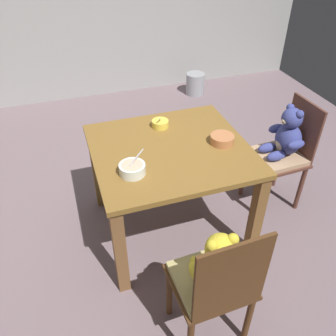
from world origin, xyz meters
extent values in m
cube|color=slate|center=(0.00, 0.00, -0.02)|extent=(5.20, 5.20, 0.04)
cube|color=brown|center=(0.00, 0.00, 0.71)|extent=(1.02, 0.95, 0.04)
cube|color=brown|center=(-0.46, -0.42, 0.35)|extent=(0.07, 0.07, 0.69)
cube|color=brown|center=(0.46, -0.42, 0.35)|extent=(0.07, 0.07, 0.69)
cube|color=brown|center=(-0.46, 0.42, 0.35)|extent=(0.07, 0.07, 0.69)
cube|color=brown|center=(0.46, 0.42, 0.35)|extent=(0.07, 0.07, 0.69)
cube|color=#4D2E16|center=(-0.06, -0.84, 0.43)|extent=(0.42, 0.38, 0.02)
cube|color=#4D2E16|center=(-0.05, -1.01, 0.68)|extent=(0.37, 0.03, 0.47)
cylinder|color=#4D2E16|center=(0.10, -0.68, 0.21)|extent=(0.04, 0.04, 0.42)
cylinder|color=#4D2E16|center=(-0.24, -0.69, 0.21)|extent=(0.04, 0.04, 0.42)
cylinder|color=#4D2E16|center=(0.12, -0.98, 0.21)|extent=(0.04, 0.04, 0.42)
cube|color=tan|center=(-0.06, -0.84, 0.46)|extent=(0.38, 0.35, 0.04)
ellipsoid|color=gold|center=(-0.06, -0.90, 0.59)|extent=(0.20, 0.17, 0.22)
ellipsoid|color=beige|center=(-0.06, -0.85, 0.57)|extent=(0.11, 0.06, 0.13)
sphere|color=gold|center=(-0.06, -0.89, 0.75)|extent=(0.15, 0.15, 0.15)
ellipsoid|color=beige|center=(-0.06, -0.84, 0.74)|extent=(0.06, 0.05, 0.04)
sphere|color=gold|center=(-0.01, -0.90, 0.81)|extent=(0.06, 0.06, 0.06)
sphere|color=gold|center=(-0.11, -0.90, 0.81)|extent=(0.06, 0.06, 0.06)
ellipsoid|color=gold|center=(0.05, -0.87, 0.61)|extent=(0.07, 0.13, 0.06)
ellipsoid|color=gold|center=(-0.17, -0.88, 0.61)|extent=(0.07, 0.13, 0.06)
ellipsoid|color=gold|center=(-0.01, -0.78, 0.51)|extent=(0.07, 0.15, 0.07)
ellipsoid|color=gold|center=(-0.12, -0.79, 0.51)|extent=(0.07, 0.15, 0.07)
cube|color=#553126|center=(0.87, 0.01, 0.43)|extent=(0.41, 0.39, 0.02)
cube|color=#553126|center=(1.06, 0.02, 0.66)|extent=(0.03, 0.34, 0.44)
cylinder|color=#553126|center=(0.70, 0.16, 0.21)|extent=(0.04, 0.04, 0.42)
cylinder|color=#553126|center=(0.71, -0.15, 0.21)|extent=(0.04, 0.04, 0.42)
cylinder|color=#553126|center=(1.03, 0.18, 0.21)|extent=(0.04, 0.04, 0.42)
cylinder|color=#553126|center=(1.04, -0.14, 0.21)|extent=(0.04, 0.04, 0.42)
cube|color=tan|center=(0.87, 0.01, 0.46)|extent=(0.37, 0.36, 0.04)
ellipsoid|color=#394185|center=(0.94, 0.02, 0.60)|extent=(0.19, 0.22, 0.24)
ellipsoid|color=beige|center=(0.88, 0.01, 0.59)|extent=(0.07, 0.12, 0.15)
sphere|color=#394185|center=(0.93, 0.02, 0.78)|extent=(0.15, 0.15, 0.15)
ellipsoid|color=beige|center=(0.88, 0.01, 0.77)|extent=(0.06, 0.06, 0.05)
sphere|color=#394185|center=(0.94, 0.07, 0.84)|extent=(0.06, 0.06, 0.06)
sphere|color=#394185|center=(0.94, -0.04, 0.84)|extent=(0.06, 0.06, 0.06)
ellipsoid|color=#394185|center=(0.91, 0.13, 0.63)|extent=(0.14, 0.07, 0.07)
ellipsoid|color=#394185|center=(0.92, -0.11, 0.63)|extent=(0.14, 0.07, 0.07)
ellipsoid|color=#394185|center=(0.81, 0.07, 0.51)|extent=(0.16, 0.08, 0.07)
ellipsoid|color=#394185|center=(0.82, -0.05, 0.51)|extent=(0.16, 0.08, 0.07)
cylinder|color=#BD7346|center=(0.35, -0.05, 0.76)|extent=(0.16, 0.16, 0.06)
cylinder|color=#BD7346|center=(0.35, -0.05, 0.73)|extent=(0.09, 0.09, 0.01)
cylinder|color=#C3B788|center=(0.35, -0.05, 0.78)|extent=(0.13, 0.13, 0.01)
cylinder|color=yellow|center=(0.02, 0.28, 0.75)|extent=(0.12, 0.12, 0.05)
cylinder|color=yellow|center=(0.02, 0.28, 0.73)|extent=(0.07, 0.07, 0.01)
cylinder|color=beige|center=(0.02, 0.28, 0.77)|extent=(0.10, 0.10, 0.01)
cylinder|color=#BCBCC1|center=(0.01, 0.26, 0.81)|extent=(0.04, 0.08, 0.06)
ellipsoid|color=#BCBCC1|center=(0.02, 0.29, 0.77)|extent=(0.03, 0.04, 0.01)
cylinder|color=white|center=(-0.30, -0.19, 0.76)|extent=(0.16, 0.16, 0.06)
cylinder|color=white|center=(-0.30, -0.19, 0.73)|extent=(0.09, 0.09, 0.01)
cylinder|color=#D3AE8F|center=(-0.30, -0.19, 0.79)|extent=(0.13, 0.13, 0.01)
cylinder|color=#BCBCC1|center=(-0.27, -0.18, 0.83)|extent=(0.10, 0.05, 0.08)
ellipsoid|color=#BCBCC1|center=(-0.31, -0.19, 0.78)|extent=(0.04, 0.03, 0.01)
cylinder|color=#93969B|center=(1.07, 2.15, 0.14)|extent=(0.24, 0.24, 0.27)
camera|label=1|loc=(-0.62, -1.81, 2.01)|focal=37.39mm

